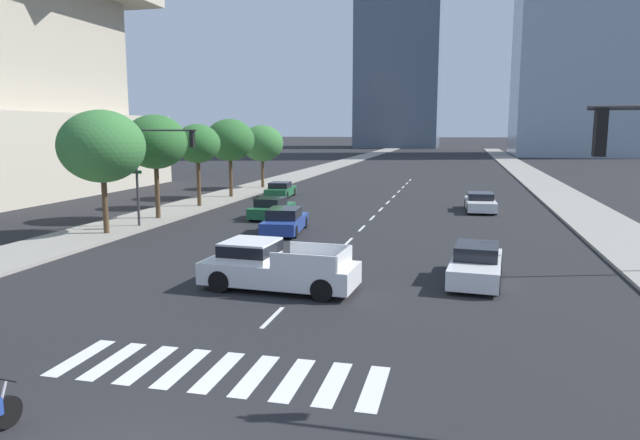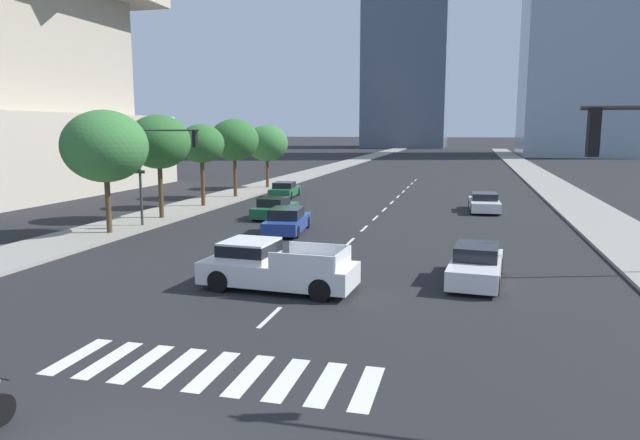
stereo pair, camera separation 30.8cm
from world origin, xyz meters
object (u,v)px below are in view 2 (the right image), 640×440
at_px(sedan_white_0, 476,265).
at_px(sedan_white_4, 484,203).
at_px(street_tree_third, 201,144).
at_px(street_tree_fifth, 267,143).
at_px(traffic_signal_far, 161,157).
at_px(street_tree_second, 159,142).
at_px(sedan_green_1, 275,208).
at_px(sedan_green_2, 285,190).
at_px(street_tree_fourth, 234,140).
at_px(street_tree_nearest, 105,146).
at_px(pickup_truck, 271,266).
at_px(sedan_blue_3, 287,221).

distance_m(sedan_white_0, sedan_white_4, 19.13).
bearing_deg(sedan_white_4, street_tree_third, -83.52).
relative_size(sedan_white_4, street_tree_fifth, 0.81).
distance_m(traffic_signal_far, street_tree_second, 3.43).
xyz_separation_m(sedan_green_1, sedan_green_2, (-2.79, 10.74, -0.01)).
relative_size(street_tree_fourth, street_tree_fifth, 1.08).
bearing_deg(street_tree_third, street_tree_second, -90.00).
height_order(sedan_white_0, traffic_signal_far, traffic_signal_far).
bearing_deg(street_tree_nearest, pickup_truck, -33.56).
distance_m(sedan_white_0, street_tree_fourth, 29.03).
height_order(sedan_green_2, street_tree_third, street_tree_third).
height_order(pickup_truck, street_tree_fourth, street_tree_fourth).
xyz_separation_m(traffic_signal_far, street_tree_third, (-1.75, 8.65, 0.46)).
xyz_separation_m(street_tree_nearest, street_tree_fourth, (0.00, 17.05, 0.02)).
distance_m(sedan_blue_3, street_tree_third, 12.51).
bearing_deg(street_tree_second, street_tree_fourth, 90.00).
xyz_separation_m(street_tree_fourth, street_tree_fifth, (0.00, 7.72, -0.44)).
distance_m(traffic_signal_far, street_tree_nearest, 3.12).
height_order(street_tree_second, street_tree_fourth, street_tree_second).
distance_m(sedan_white_4, street_tree_second, 21.53).
xyz_separation_m(sedan_green_1, street_tree_fifth, (-6.43, 16.86, 3.61)).
xyz_separation_m(sedan_white_4, street_tree_fifth, (-19.22, 10.61, 3.62)).
bearing_deg(sedan_white_0, sedan_white_4, -177.55).
height_order(sedan_blue_3, street_tree_fourth, street_tree_fourth).
height_order(sedan_green_2, street_tree_nearest, street_tree_nearest).
bearing_deg(sedan_white_0, sedan_blue_3, -125.03).
height_order(sedan_green_1, street_tree_fifth, street_tree_fifth).
distance_m(street_tree_third, street_tree_fifth, 13.61).
xyz_separation_m(sedan_blue_3, sedan_white_4, (10.46, 11.05, -0.04)).
xyz_separation_m(sedan_green_1, street_tree_fourth, (-6.43, 9.14, 4.05)).
bearing_deg(sedan_green_2, street_tree_third, 149.50).
bearing_deg(sedan_green_2, sedan_green_1, -169.98).
bearing_deg(sedan_green_2, sedan_white_0, -152.36).
height_order(sedan_blue_3, street_tree_second, street_tree_second).
distance_m(sedan_white_4, street_tree_fifth, 22.25).
xyz_separation_m(sedan_white_0, sedan_green_1, (-12.06, 12.87, -0.03)).
distance_m(sedan_green_1, street_tree_nearest, 10.96).
bearing_deg(street_tree_fifth, street_tree_fourth, -90.00).
xyz_separation_m(street_tree_third, street_tree_fifth, (0.00, 13.61, -0.28)).
bearing_deg(sedan_blue_3, street_tree_fourth, 26.49).
xyz_separation_m(sedan_white_4, street_tree_fourth, (-19.22, 2.89, 4.06)).
bearing_deg(pickup_truck, street_tree_third, -54.86).
distance_m(sedan_green_1, traffic_signal_far, 7.92).
bearing_deg(sedan_white_0, street_tree_fourth, -135.35).
bearing_deg(street_tree_fifth, pickup_truck, -70.35).
height_order(sedan_white_4, traffic_signal_far, traffic_signal_far).
bearing_deg(street_tree_third, street_tree_fourth, 90.00).
height_order(street_tree_third, street_tree_fourth, street_tree_fourth).
bearing_deg(street_tree_nearest, sedan_white_4, 36.38).
xyz_separation_m(sedan_green_1, sedan_white_4, (12.78, 6.25, -0.01)).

